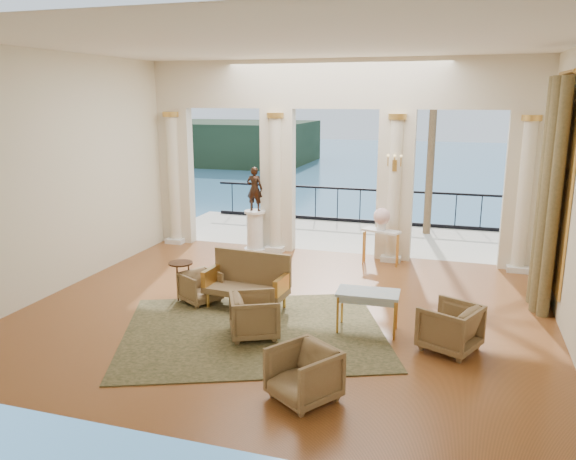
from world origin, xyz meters
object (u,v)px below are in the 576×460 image
(armchair_d, at_px, (255,314))
(console_table, at_px, (381,236))
(game_table, at_px, (368,296))
(side_table, at_px, (181,268))
(armchair_a, at_px, (201,286))
(statue, at_px, (255,189))
(armchair_b, at_px, (304,372))
(armchair_c, at_px, (450,325))
(pedestal, at_px, (255,232))
(settee, at_px, (248,280))

(armchair_d, height_order, console_table, console_table)
(game_table, relative_size, side_table, 1.40)
(armchair_a, distance_m, game_table, 3.16)
(side_table, bearing_deg, console_table, 46.18)
(game_table, xyz_separation_m, statue, (-3.39, 3.98, 0.93))
(statue, bearing_deg, armchair_b, 113.54)
(game_table, bearing_deg, statue, 127.86)
(armchair_c, height_order, side_table, armchair_c)
(armchair_a, distance_m, armchair_b, 3.83)
(game_table, distance_m, pedestal, 5.23)
(armchair_a, relative_size, console_table, 0.71)
(armchair_b, relative_size, armchair_c, 0.96)
(armchair_b, height_order, side_table, armchair_b)
(armchair_c, xyz_separation_m, statue, (-4.67, 4.30, 1.14))
(armchair_d, height_order, side_table, armchair_d)
(armchair_b, bearing_deg, console_table, 123.68)
(pedestal, relative_size, side_table, 1.41)
(settee, height_order, pedestal, pedestal)
(armchair_c, xyz_separation_m, side_table, (-4.80, 0.75, 0.22))
(game_table, bearing_deg, armchair_c, -16.67)
(armchair_d, bearing_deg, pedestal, -5.74)
(armchair_d, bearing_deg, settee, -0.79)
(settee, bearing_deg, game_table, -7.40)
(armchair_c, relative_size, statue, 0.74)
(armchair_d, bearing_deg, statue, -5.74)
(pedestal, bearing_deg, armchair_c, -42.69)
(settee, xyz_separation_m, game_table, (2.21, -0.47, 0.12))
(console_table, bearing_deg, statue, -163.22)
(game_table, bearing_deg, side_table, 170.43)
(armchair_b, relative_size, armchair_d, 1.00)
(settee, bearing_deg, side_table, -173.65)
(game_table, distance_m, side_table, 3.55)
(armchair_a, bearing_deg, game_table, -67.10)
(game_table, bearing_deg, armchair_a, 170.18)
(armchair_d, xyz_separation_m, console_table, (1.33, 4.48, 0.28))
(armchair_b, xyz_separation_m, armchair_d, (-1.24, 1.60, 0.00))
(settee, xyz_separation_m, statue, (-1.18, 3.51, 1.05))
(pedestal, bearing_deg, statue, 0.00)
(pedestal, bearing_deg, game_table, -49.58)
(armchair_b, distance_m, console_table, 6.09)
(armchair_b, height_order, game_table, armchair_b)
(settee, height_order, game_table, settee)
(armchair_c, bearing_deg, game_table, -79.48)
(game_table, xyz_separation_m, console_table, (-0.32, 3.77, 0.06))
(armchair_b, xyz_separation_m, armchair_c, (1.68, 2.00, 0.02))
(armchair_d, bearing_deg, armchair_c, -108.36)
(statue, bearing_deg, side_table, 86.11)
(game_table, relative_size, pedestal, 1.00)
(armchair_c, height_order, settee, settee)
(armchair_a, xyz_separation_m, side_table, (-0.40, 0.04, 0.29))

